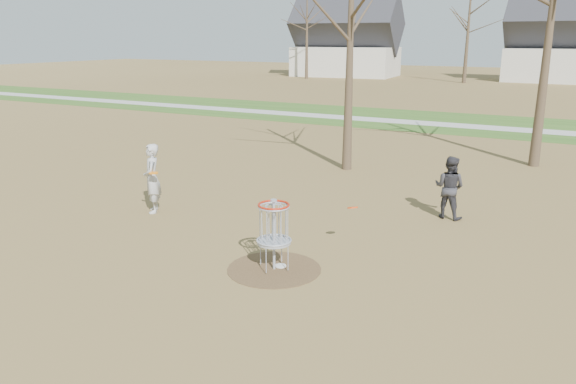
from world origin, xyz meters
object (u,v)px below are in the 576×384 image
(disc_golf_basket, at_px, (274,224))
(player_standing, at_px, (152,179))
(player_throwing, at_px, (449,187))
(disc_grounded, at_px, (281,266))

(disc_golf_basket, bearing_deg, player_standing, 158.71)
(player_throwing, bearing_deg, disc_grounded, 73.89)
(disc_grounded, relative_size, disc_golf_basket, 0.16)
(player_standing, xyz_separation_m, disc_golf_basket, (4.48, -1.75, 0.04))
(disc_grounded, xyz_separation_m, disc_golf_basket, (-0.05, -0.16, 0.89))
(player_standing, height_order, player_throwing, player_standing)
(player_standing, relative_size, player_throwing, 1.13)
(player_throwing, xyz_separation_m, disc_golf_basket, (-2.19, -4.77, 0.14))
(player_throwing, distance_m, disc_grounded, 5.13)
(player_standing, bearing_deg, disc_grounded, 32.69)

